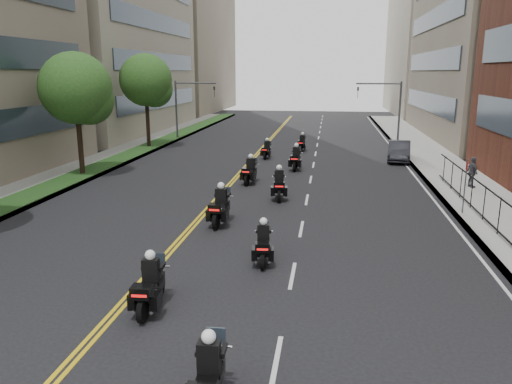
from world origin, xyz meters
TOP-DOWN VIEW (x-y plane):
  - sidewalk_right at (12.00, 25.00)m, footprint 4.00×90.00m
  - sidewalk_left at (-12.00, 25.00)m, footprint 4.00×90.00m
  - grass_strip at (-11.20, 25.00)m, footprint 2.00×90.00m
  - building_right_far at (21.50, 78.00)m, footprint 15.00×28.00m
  - building_left_far at (-22.00, 78.00)m, footprint 16.00×28.00m
  - street_trees at (-11.05, 18.61)m, footprint 4.40×38.40m
  - traffic_signal_right at (9.54, 42.00)m, footprint 4.09×0.20m
  - traffic_signal_left at (-9.54, 42.00)m, footprint 4.09×0.20m
  - motorcycle_1 at (2.08, 3.09)m, footprint 0.53×2.28m
  - motorcycle_2 at (-0.53, 7.05)m, footprint 0.57×2.31m
  - motorcycle_3 at (2.10, 11.02)m, footprint 0.60×2.14m
  - motorcycle_4 at (-0.31, 15.16)m, footprint 0.59×2.50m
  - motorcycle_5 at (1.75, 19.95)m, footprint 0.68×2.42m
  - motorcycle_6 at (-0.32, 23.42)m, footprint 0.67×2.37m
  - motorcycle_7 at (2.08, 28.03)m, footprint 0.60×2.45m
  - motorcycle_8 at (-0.43, 32.24)m, footprint 0.56×2.11m
  - motorcycle_9 at (2.03, 36.30)m, footprint 0.59×2.11m
  - parked_sedan at (9.40, 32.56)m, footprint 2.12×4.61m
  - pedestrian_c at (12.19, 23.51)m, footprint 0.64×1.08m

SIDE VIEW (x-z plane):
  - sidewalk_right at x=12.00m, z-range 0.00..0.15m
  - sidewalk_left at x=-12.00m, z-range 0.00..0.15m
  - grass_strip at x=-11.20m, z-range 0.15..0.19m
  - motorcycle_8 at x=-0.43m, z-range -0.16..1.39m
  - motorcycle_9 at x=2.03m, z-range -0.16..1.39m
  - motorcycle_3 at x=2.10m, z-range -0.17..1.41m
  - motorcycle_1 at x=2.08m, z-range -0.18..1.50m
  - motorcycle_2 at x=-0.53m, z-range -0.18..1.53m
  - motorcycle_6 at x=-0.32m, z-range -0.18..1.57m
  - motorcycle_5 at x=1.75m, z-range -0.19..1.60m
  - motorcycle_7 at x=2.08m, z-range -0.19..1.62m
  - motorcycle_4 at x=-0.31m, z-range -0.19..1.65m
  - parked_sedan at x=9.40m, z-range 0.00..1.46m
  - pedestrian_c at x=12.19m, z-range 0.15..1.88m
  - traffic_signal_right at x=9.54m, z-range 0.90..6.50m
  - traffic_signal_left at x=-9.54m, z-range 0.90..6.50m
  - street_trees at x=-11.05m, z-range 1.14..9.12m
  - building_right_far at x=21.50m, z-range 0.00..26.00m
  - building_left_far at x=-22.00m, z-range 0.00..26.00m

